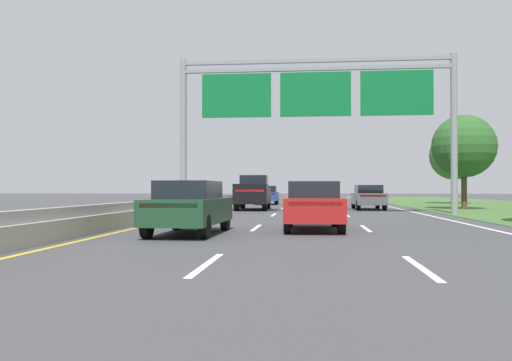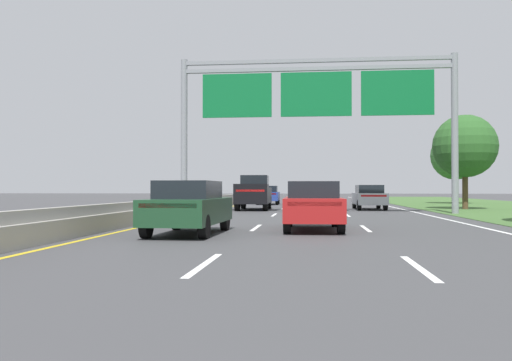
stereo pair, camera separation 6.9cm
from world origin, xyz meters
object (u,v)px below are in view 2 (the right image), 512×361
object	(u,v)px
pickup_truck_black	(254,193)
car_silver_right_lane_sedan	(369,197)
car_red_centre_lane_sedan	(313,205)
car_blue_left_lane_sedan	(268,195)
roadside_tree_far	(455,156)
roadside_tree_mid	(465,146)
car_navy_centre_lane_sedan	(311,197)
car_darkgreen_left_lane_sedan	(189,206)
overhead_sign_gantry	(316,101)

from	to	relation	value
pickup_truck_black	car_silver_right_lane_sedan	xyz separation A→B (m)	(7.35, 1.20, -0.26)
car_red_centre_lane_sedan	pickup_truck_black	bearing A→B (deg)	11.65
car_blue_left_lane_sedan	roadside_tree_far	world-z (taller)	roadside_tree_far
car_blue_left_lane_sedan	roadside_tree_mid	distance (m)	16.97
car_navy_centre_lane_sedan	car_red_centre_lane_sedan	distance (m)	17.23
car_darkgreen_left_lane_sedan	car_red_centre_lane_sedan	distance (m)	4.15
car_red_centre_lane_sedan	roadside_tree_mid	bearing A→B (deg)	-29.22
car_navy_centre_lane_sedan	roadside_tree_mid	size ratio (longest dim) A/B	0.72
car_blue_left_lane_sedan	car_silver_right_lane_sedan	bearing A→B (deg)	-145.86
car_navy_centre_lane_sedan	roadside_tree_mid	bearing A→B (deg)	-83.39
car_silver_right_lane_sedan	car_darkgreen_left_lane_sedan	distance (m)	20.94
overhead_sign_gantry	car_blue_left_lane_sedan	distance (m)	17.44
roadside_tree_mid	roadside_tree_far	size ratio (longest dim) A/B	0.96
pickup_truck_black	car_red_centre_lane_sedan	xyz separation A→B (m)	(3.68, -16.45, -0.26)
car_silver_right_lane_sedan	car_navy_centre_lane_sedan	size ratio (longest dim) A/B	1.00
overhead_sign_gantry	car_navy_centre_lane_sedan	bearing A→B (deg)	93.29
pickup_truck_black	car_silver_right_lane_sedan	bearing A→B (deg)	-82.14
car_silver_right_lane_sedan	car_navy_centre_lane_sedan	xyz separation A→B (m)	(-3.76, -0.42, 0.00)
roadside_tree_mid	car_navy_centre_lane_sedan	bearing A→B (deg)	-173.93
car_blue_left_lane_sedan	roadside_tree_mid	size ratio (longest dim) A/B	0.73
car_silver_right_lane_sedan	pickup_truck_black	bearing A→B (deg)	98.09
car_blue_left_lane_sedan	pickup_truck_black	bearing A→B (deg)	178.80
pickup_truck_black	car_red_centre_lane_sedan	bearing A→B (deg)	-168.82
pickup_truck_black	car_blue_left_lane_sedan	size ratio (longest dim) A/B	1.23
pickup_truck_black	car_darkgreen_left_lane_sedan	xyz separation A→B (m)	(0.03, -18.41, -0.26)
car_navy_centre_lane_sedan	roadside_tree_far	distance (m)	19.33
car_darkgreen_left_lane_sedan	roadside_tree_far	distance (m)	37.26
car_navy_centre_lane_sedan	roadside_tree_mid	world-z (taller)	roadside_tree_mid
pickup_truck_black	roadside_tree_far	size ratio (longest dim) A/B	0.85
roadside_tree_far	overhead_sign_gantry	bearing A→B (deg)	-122.41
car_silver_right_lane_sedan	car_red_centre_lane_sedan	bearing A→B (deg)	167.07
car_darkgreen_left_lane_sedan	car_red_centre_lane_sedan	world-z (taller)	same
car_red_centre_lane_sedan	roadside_tree_far	bearing A→B (deg)	-22.86
roadside_tree_mid	roadside_tree_far	xyz separation A→B (m)	(2.79, 13.11, 0.17)
roadside_tree_mid	car_red_centre_lane_sedan	bearing A→B (deg)	-118.25
car_darkgreen_left_lane_sedan	roadside_tree_far	world-z (taller)	roadside_tree_far
pickup_truck_black	car_red_centre_lane_sedan	size ratio (longest dim) A/B	1.23
overhead_sign_gantry	car_navy_centre_lane_sedan	size ratio (longest dim) A/B	3.41
car_silver_right_lane_sedan	car_navy_centre_lane_sedan	distance (m)	3.78
car_red_centre_lane_sedan	car_darkgreen_left_lane_sedan	bearing A→B (deg)	117.25
pickup_truck_black	car_darkgreen_left_lane_sedan	world-z (taller)	pickup_truck_black
car_silver_right_lane_sedan	roadside_tree_mid	xyz separation A→B (m)	(6.16, 0.63, 3.25)
car_blue_left_lane_sedan	car_navy_centre_lane_sedan	xyz separation A→B (m)	(3.60, -10.78, 0.00)
roadside_tree_mid	car_darkgreen_left_lane_sedan	bearing A→B (deg)	-123.65
car_blue_left_lane_sedan	roadside_tree_far	bearing A→B (deg)	-79.56
car_silver_right_lane_sedan	roadside_tree_mid	size ratio (longest dim) A/B	0.73
car_darkgreen_left_lane_sedan	roadside_tree_far	bearing A→B (deg)	-24.45
overhead_sign_gantry	car_silver_right_lane_sedan	size ratio (longest dim) A/B	3.39
overhead_sign_gantry	pickup_truck_black	bearing A→B (deg)	130.28
pickup_truck_black	roadside_tree_mid	world-z (taller)	roadside_tree_mid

